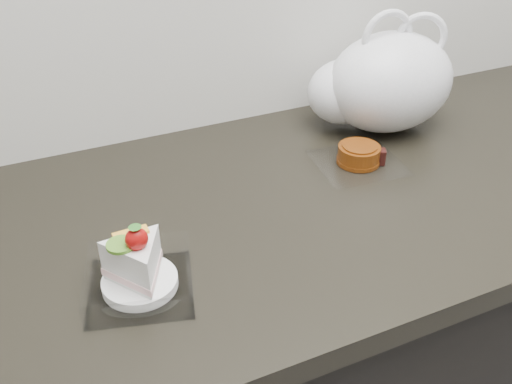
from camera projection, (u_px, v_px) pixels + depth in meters
name	position (u px, v px, depth m)	size (l,w,h in m)	color
counter	(334.00, 353.00, 1.25)	(2.04, 0.64, 0.90)	black
cake_tray	(138.00, 272.00, 0.76)	(0.17, 0.17, 0.11)	white
mooncake_wrap	(359.00, 156.00, 1.05)	(0.17, 0.16, 0.04)	white
plastic_bag	(381.00, 83.00, 1.13)	(0.33, 0.27, 0.24)	white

